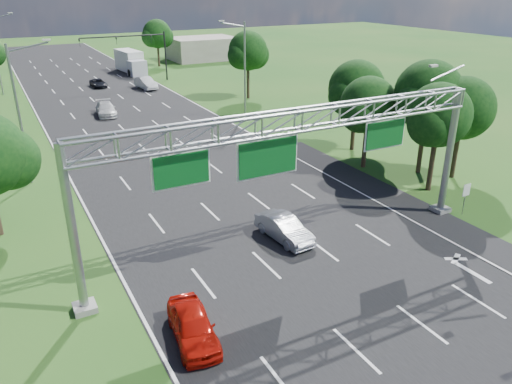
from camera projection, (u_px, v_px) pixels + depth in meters
ground at (178, 158)px, 42.16m from camera, size 220.00×220.00×0.00m
road at (178, 158)px, 42.16m from camera, size 18.00×180.00×0.02m
road_flare at (403, 204)px, 33.61m from camera, size 3.00×30.00×0.02m
sign_gantry at (299, 132)px, 25.00m from camera, size 23.50×1.00×9.56m
regulatory_sign at (466, 193)px, 31.52m from camera, size 0.60×0.08×2.10m
traffic_signal at (141, 46)px, 71.76m from camera, size 12.21×0.24×7.00m
streetlight_l_near at (21, 108)px, 35.06m from camera, size 2.97×0.22×10.16m
streetlight_r_mid at (243, 65)px, 52.99m from camera, size 2.97×0.22×10.16m
tree_cluster_right at (408, 103)px, 37.73m from camera, size 9.91×14.60×8.68m
tree_verge_rd at (248, 53)px, 61.56m from camera, size 5.76×4.80×8.28m
tree_verge_re at (157, 35)px, 85.19m from camera, size 5.76×4.80×7.84m
building_right at (203, 48)px, 93.96m from camera, size 12.00×9.00×4.00m
red_coupe at (193, 326)px, 20.67m from camera, size 2.16×4.27×1.39m
silver_sedan at (284, 228)px, 28.78m from camera, size 1.85×4.31×1.38m
car_queue_a at (106, 109)px, 55.35m from camera, size 2.49×5.01×1.40m
car_queue_b at (98, 83)px, 69.99m from camera, size 1.93×4.01×1.10m
car_queue_d at (146, 83)px, 68.78m from camera, size 2.23×4.95×1.58m
box_truck at (131, 62)px, 80.63m from camera, size 3.27×9.24×3.41m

